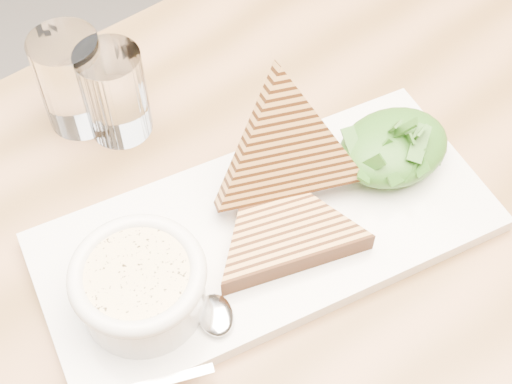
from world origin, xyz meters
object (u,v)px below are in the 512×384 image
platter (267,232)px  soup_bowl (142,290)px  table_top (186,373)px  glass_near (115,93)px  glass_far (73,81)px

platter → soup_bowl: soup_bowl is taller
soup_bowl → table_top: bearing=-86.6°
soup_bowl → platter: bearing=3.7°
soup_bowl → glass_near: size_ratio=1.07×
table_top → platter: size_ratio=2.85×
platter → table_top: bearing=-151.3°
glass_near → soup_bowl: bearing=-110.1°
platter → glass_far: (-0.09, 0.24, 0.05)m
platter → soup_bowl: (-0.13, -0.01, 0.03)m
glass_far → glass_near: bearing=-50.2°
soup_bowl → glass_near: (0.08, 0.21, 0.01)m
table_top → glass_near: bearing=75.0°
table_top → glass_far: glass_far is taller
glass_far → soup_bowl: bearing=-100.9°
soup_bowl → glass_near: bearing=69.9°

